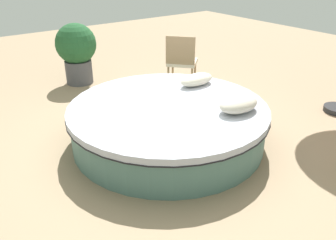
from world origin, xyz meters
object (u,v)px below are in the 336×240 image
(patio_chair, at_px, (181,58))
(planter, at_px, (77,50))
(round_bed, at_px, (168,123))
(throw_pillow_1, at_px, (197,79))
(throw_pillow_0, at_px, (238,104))

(patio_chair, xyz_separation_m, planter, (-1.44, 1.35, 0.09))
(round_bed, xyz_separation_m, planter, (0.00, 2.88, 0.38))
(throw_pillow_1, distance_m, planter, 2.64)
(throw_pillow_1, bearing_deg, throw_pillow_0, -101.03)
(round_bed, distance_m, patio_chair, 2.12)
(throw_pillow_0, height_order, planter, planter)
(throw_pillow_0, bearing_deg, round_bed, 131.63)
(throw_pillow_0, distance_m, planter, 3.59)
(round_bed, relative_size, throw_pillow_0, 4.68)
(planter, bearing_deg, throw_pillow_0, -80.57)
(throw_pillow_0, relative_size, planter, 0.49)
(patio_chair, distance_m, planter, 1.97)
(throw_pillow_1, bearing_deg, patio_chair, 61.03)
(throw_pillow_1, height_order, planter, planter)
(throw_pillow_1, height_order, patio_chair, patio_chair)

